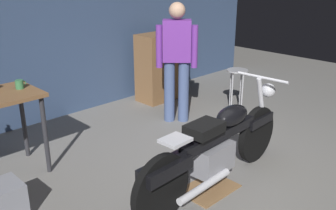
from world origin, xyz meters
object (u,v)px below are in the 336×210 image
motorcycle (217,146)px  wooden_dresser (161,67)px  shop_stool (237,79)px  mug_green_speckled (20,84)px  person_standing (177,58)px

motorcycle → wooden_dresser: wooden_dresser is taller
shop_stool → mug_green_speckled: mug_green_speckled is taller
person_standing → motorcycle: bearing=102.8°
motorcycle → person_standing: (0.97, 1.51, 0.48)m
mug_green_speckled → shop_stool: bearing=-10.1°
wooden_dresser → mug_green_speckled: wooden_dresser is taller
person_standing → wooden_dresser: bearing=-75.7°
person_standing → mug_green_speckled: size_ratio=14.43×
wooden_dresser → shop_stool: bearing=-69.4°
motorcycle → person_standing: person_standing is taller
motorcycle → shop_stool: 2.28m
motorcycle → mug_green_speckled: size_ratio=18.94×
person_standing → shop_stool: person_standing is taller
wooden_dresser → mug_green_speckled: 2.75m
person_standing → mug_green_speckled: (-2.12, 0.22, 0.02)m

